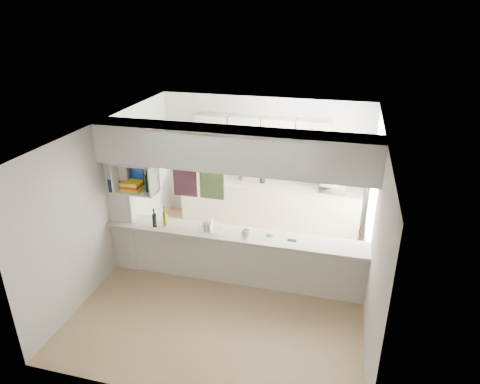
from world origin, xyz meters
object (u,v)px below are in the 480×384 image
(dish_rack, at_px, (210,225))
(wine_bottles, at_px, (160,219))
(microwave, at_px, (333,185))
(bowl, at_px, (333,176))

(dish_rack, distance_m, wine_bottles, 0.83)
(microwave, distance_m, wine_bottles, 3.38)
(dish_rack, bearing_deg, bowl, 47.67)
(bowl, distance_m, dish_rack, 2.75)
(microwave, xyz_separation_m, wine_bottles, (-2.63, -2.12, -0.01))
(microwave, distance_m, bowl, 0.17)
(dish_rack, height_order, wine_bottles, wine_bottles)
(microwave, relative_size, bowl, 2.18)
(bowl, relative_size, dish_rack, 0.61)
(bowl, bearing_deg, microwave, -79.46)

